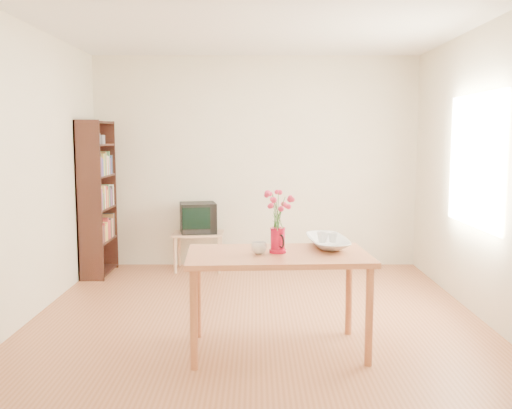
{
  "coord_description": "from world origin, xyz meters",
  "views": [
    {
      "loc": [
        -0.0,
        -4.85,
        1.61
      ],
      "look_at": [
        0.0,
        0.3,
        1.0
      ],
      "focal_mm": 40.0,
      "sensor_mm": 36.0,
      "label": 1
    }
  ],
  "objects_px": {
    "pitcher": "(278,241)",
    "television": "(198,217)",
    "mug": "(259,248)",
    "bowl": "(328,220)",
    "table": "(278,264)"
  },
  "relations": [
    {
      "from": "pitcher",
      "to": "bowl",
      "type": "height_order",
      "value": "bowl"
    },
    {
      "from": "table",
      "to": "television",
      "type": "height_order",
      "value": "television"
    },
    {
      "from": "bowl",
      "to": "television",
      "type": "distance_m",
      "value": 2.73
    },
    {
      "from": "table",
      "to": "pitcher",
      "type": "height_order",
      "value": "pitcher"
    },
    {
      "from": "pitcher",
      "to": "mug",
      "type": "distance_m",
      "value": 0.16
    },
    {
      "from": "mug",
      "to": "television",
      "type": "height_order",
      "value": "mug"
    },
    {
      "from": "pitcher",
      "to": "mug",
      "type": "relative_size",
      "value": 1.79
    },
    {
      "from": "pitcher",
      "to": "television",
      "type": "distance_m",
      "value": 2.78
    },
    {
      "from": "mug",
      "to": "television",
      "type": "relative_size",
      "value": 0.23
    },
    {
      "from": "pitcher",
      "to": "bowl",
      "type": "bearing_deg",
      "value": 11.46
    },
    {
      "from": "pitcher",
      "to": "television",
      "type": "height_order",
      "value": "pitcher"
    },
    {
      "from": "bowl",
      "to": "mug",
      "type": "bearing_deg",
      "value": -151.91
    },
    {
      "from": "bowl",
      "to": "television",
      "type": "xyz_separation_m",
      "value": [
        -1.26,
        2.4,
        -0.31
      ]
    },
    {
      "from": "bowl",
      "to": "pitcher",
      "type": "bearing_deg",
      "value": -149.39
    },
    {
      "from": "pitcher",
      "to": "television",
      "type": "relative_size",
      "value": 0.42
    }
  ]
}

